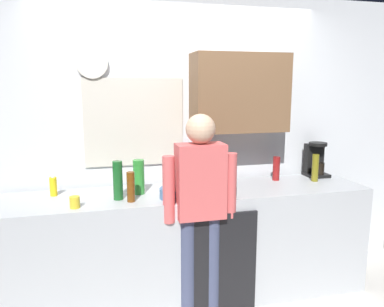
{
  "coord_description": "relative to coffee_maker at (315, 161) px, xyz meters",
  "views": [
    {
      "loc": [
        -0.72,
        -2.6,
        1.8
      ],
      "look_at": [
        -0.0,
        0.25,
        1.26
      ],
      "focal_mm": 34.98,
      "sensor_mm": 36.0,
      "label": 1
    }
  ],
  "objects": [
    {
      "name": "cup_blue_mug",
      "position": [
        -1.05,
        -0.16,
        -0.1
      ],
      "size": [
        0.08,
        0.08,
        0.1
      ],
      "primitive_type": "cylinder",
      "color": "#3351B2",
      "rests_on": "kitchen_counter"
    },
    {
      "name": "kitchen_counter",
      "position": [
        -1.3,
        -0.24,
        -0.61
      ],
      "size": [
        3.03,
        0.64,
        0.94
      ],
      "primitive_type": "cube",
      "color": "#B2B7BC",
      "rests_on": "ground_plane"
    },
    {
      "name": "back_wall_assembly",
      "position": [
        -1.25,
        0.16,
        0.28
      ],
      "size": [
        4.63,
        0.42,
        2.6
      ],
      "color": "silver",
      "rests_on": "ground_plane"
    },
    {
      "name": "mixing_bowl",
      "position": [
        -1.48,
        -0.39,
        -0.11
      ],
      "size": [
        0.22,
        0.22,
        0.08
      ],
      "primitive_type": "cylinder",
      "color": "#4C72A5",
      "rests_on": "kitchen_counter"
    },
    {
      "name": "bottle_olive_oil",
      "position": [
        -0.12,
        -0.19,
        -0.02
      ],
      "size": [
        0.06,
        0.06,
        0.25
      ],
      "primitive_type": "cylinder",
      "color": "olive",
      "rests_on": "kitchen_counter"
    },
    {
      "name": "bottle_clear_soda",
      "position": [
        -1.73,
        -0.2,
        -0.01
      ],
      "size": [
        0.09,
        0.09,
        0.28
      ],
      "primitive_type": "cylinder",
      "color": "#2D8C33",
      "rests_on": "kitchen_counter"
    },
    {
      "name": "dishwasher_panel",
      "position": [
        -1.13,
        -0.57,
        -0.66
      ],
      "size": [
        0.56,
        0.02,
        0.84
      ],
      "primitive_type": "cube",
      "color": "black",
      "rests_on": "ground_plane"
    },
    {
      "name": "bottle_amber_beer",
      "position": [
        -1.81,
        -0.4,
        -0.03
      ],
      "size": [
        0.06,
        0.06,
        0.23
      ],
      "primitive_type": "cylinder",
      "color": "brown",
      "rests_on": "kitchen_counter"
    },
    {
      "name": "cup_yellow_cup",
      "position": [
        -2.21,
        -0.45,
        -0.1
      ],
      "size": [
        0.07,
        0.07,
        0.08
      ],
      "primitive_type": "cylinder",
      "color": "yellow",
      "rests_on": "kitchen_counter"
    },
    {
      "name": "coffee_maker",
      "position": [
        0.0,
        0.0,
        0.0
      ],
      "size": [
        0.2,
        0.2,
        0.33
      ],
      "color": "black",
      "rests_on": "kitchen_counter"
    },
    {
      "name": "bottle_red_vinegar",
      "position": [
        -0.45,
        -0.07,
        -0.04
      ],
      "size": [
        0.06,
        0.06,
        0.22
      ],
      "primitive_type": "cylinder",
      "color": "maroon",
      "rests_on": "kitchen_counter"
    },
    {
      "name": "bottle_green_wine",
      "position": [
        -1.9,
        -0.32,
        0.0
      ],
      "size": [
        0.07,
        0.07,
        0.3
      ],
      "primitive_type": "cylinder",
      "color": "#195923",
      "rests_on": "kitchen_counter"
    },
    {
      "name": "dish_soap",
      "position": [
        -2.39,
        -0.09,
        -0.07
      ],
      "size": [
        0.06,
        0.06,
        0.18
      ],
      "color": "yellow",
      "rests_on": "kitchen_counter"
    },
    {
      "name": "person_at_sink",
      "position": [
        -1.3,
        -0.54,
        -0.13
      ],
      "size": [
        0.57,
        0.22,
        1.6
      ],
      "rotation": [
        0.0,
        0.0,
        -0.01
      ],
      "color": "#3F4766",
      "rests_on": "ground_plane"
    }
  ]
}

